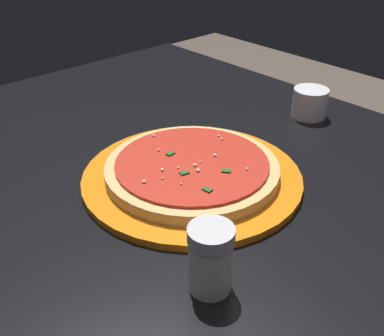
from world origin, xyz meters
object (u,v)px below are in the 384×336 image
Objects in this scene: pizza at (192,168)px; cup_small_sauce at (310,103)px; parmesan_shaker at (210,258)px; serving_plate at (192,177)px.

cup_small_sauce is at bearing -86.54° from pizza.
cup_small_sauce is at bearing -66.86° from parmesan_shaker.
serving_plate is 0.20m from parmesan_shaker.
pizza is 3.20× the size of parmesan_shaker.
pizza is (-0.00, 0.00, 0.01)m from serving_plate.
serving_plate is at bearing 93.46° from cup_small_sauce.
pizza is at bearing -37.39° from parmesan_shaker.
pizza is 3.93× the size of cup_small_sauce.
pizza is 0.20m from parmesan_shaker.
parmesan_shaker is at bearing 142.61° from serving_plate.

